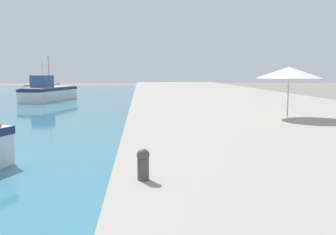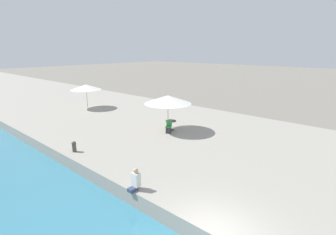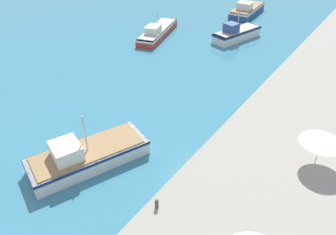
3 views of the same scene
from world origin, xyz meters
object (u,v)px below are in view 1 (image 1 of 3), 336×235
Objects in this scene: fishing_boat_distant at (43,88)px; mooring_bollard at (143,163)px; fishing_boat_far at (49,92)px; cafe_umbrella_white at (289,73)px.

mooring_bollard is at bearing -77.21° from fishing_boat_distant.
fishing_boat_far is 11.95m from fishing_boat_distant.
fishing_boat_distant reaches higher than mooring_bollard.
fishing_boat_far is 12.43× the size of mooring_bollard.
cafe_umbrella_white is (16.32, -20.98, 2.00)m from fishing_boat_far.
fishing_boat_far reaches higher than cafe_umbrella_white.
fishing_boat_far is 26.66m from cafe_umbrella_white.
fishing_boat_far reaches higher than mooring_bollard.
cafe_umbrella_white is at bearing -36.39° from fishing_boat_far.
cafe_umbrella_white is 12.41m from mooring_bollard.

